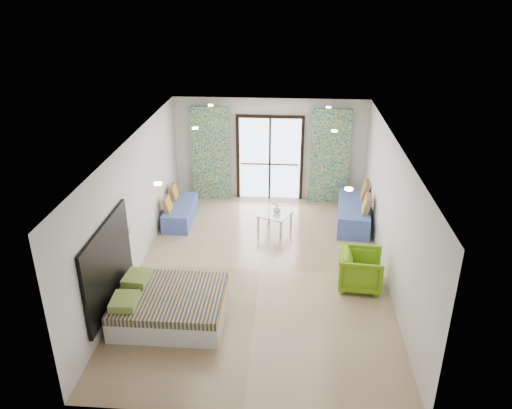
# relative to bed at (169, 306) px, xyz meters

# --- Properties ---
(floor) EXTENTS (5.00, 7.50, 0.01)m
(floor) POSITION_rel_bed_xyz_m (1.48, 1.71, -0.27)
(floor) COLOR #927557
(floor) RESTS_ON ground
(ceiling) EXTENTS (5.00, 7.50, 0.01)m
(ceiling) POSITION_rel_bed_xyz_m (1.48, 1.71, 2.43)
(ceiling) COLOR silver
(ceiling) RESTS_ON ground
(wall_back) EXTENTS (5.00, 0.01, 2.70)m
(wall_back) POSITION_rel_bed_xyz_m (1.48, 5.46, 1.08)
(wall_back) COLOR silver
(wall_back) RESTS_ON ground
(wall_front) EXTENTS (5.00, 0.01, 2.70)m
(wall_front) POSITION_rel_bed_xyz_m (1.48, -2.04, 1.08)
(wall_front) COLOR silver
(wall_front) RESTS_ON ground
(wall_left) EXTENTS (0.01, 7.50, 2.70)m
(wall_left) POSITION_rel_bed_xyz_m (-1.02, 1.71, 1.08)
(wall_left) COLOR silver
(wall_left) RESTS_ON ground
(wall_right) EXTENTS (0.01, 7.50, 2.70)m
(wall_right) POSITION_rel_bed_xyz_m (3.98, 1.71, 1.08)
(wall_right) COLOR silver
(wall_right) RESTS_ON ground
(balcony_door) EXTENTS (1.76, 0.08, 2.28)m
(balcony_door) POSITION_rel_bed_xyz_m (1.48, 5.43, 0.99)
(balcony_door) COLOR black
(balcony_door) RESTS_ON floor
(balcony_rail) EXTENTS (1.52, 0.03, 0.04)m
(balcony_rail) POSITION_rel_bed_xyz_m (1.48, 5.44, 0.68)
(balcony_rail) COLOR #595451
(balcony_rail) RESTS_ON balcony_door
(curtain_left) EXTENTS (1.00, 0.10, 2.50)m
(curtain_left) POSITION_rel_bed_xyz_m (-0.07, 5.28, 0.98)
(curtain_left) COLOR silver
(curtain_left) RESTS_ON floor
(curtain_right) EXTENTS (1.00, 0.10, 2.50)m
(curtain_right) POSITION_rel_bed_xyz_m (3.03, 5.28, 0.98)
(curtain_right) COLOR silver
(curtain_right) RESTS_ON floor
(downlight_a) EXTENTS (0.12, 0.12, 0.02)m
(downlight_a) POSITION_rel_bed_xyz_m (0.08, -0.29, 2.40)
(downlight_a) COLOR #FFE0B2
(downlight_a) RESTS_ON ceiling
(downlight_b) EXTENTS (0.12, 0.12, 0.02)m
(downlight_b) POSITION_rel_bed_xyz_m (2.88, -0.29, 2.40)
(downlight_b) COLOR #FFE0B2
(downlight_b) RESTS_ON ceiling
(downlight_c) EXTENTS (0.12, 0.12, 0.02)m
(downlight_c) POSITION_rel_bed_xyz_m (0.08, 2.71, 2.40)
(downlight_c) COLOR #FFE0B2
(downlight_c) RESTS_ON ceiling
(downlight_d) EXTENTS (0.12, 0.12, 0.02)m
(downlight_d) POSITION_rel_bed_xyz_m (2.88, 2.71, 2.40)
(downlight_d) COLOR #FFE0B2
(downlight_d) RESTS_ON ceiling
(downlight_e) EXTENTS (0.12, 0.12, 0.02)m
(downlight_e) POSITION_rel_bed_xyz_m (0.08, 4.71, 2.40)
(downlight_e) COLOR #FFE0B2
(downlight_e) RESTS_ON ceiling
(downlight_f) EXTENTS (0.12, 0.12, 0.02)m
(downlight_f) POSITION_rel_bed_xyz_m (2.88, 4.71, 2.40)
(downlight_f) COLOR #FFE0B2
(downlight_f) RESTS_ON ceiling
(headboard) EXTENTS (0.06, 2.10, 1.50)m
(headboard) POSITION_rel_bed_xyz_m (-0.98, 0.00, 0.78)
(headboard) COLOR black
(headboard) RESTS_ON floor
(switch_plate) EXTENTS (0.02, 0.10, 0.10)m
(switch_plate) POSITION_rel_bed_xyz_m (-0.99, 1.25, 0.78)
(switch_plate) COLOR silver
(switch_plate) RESTS_ON wall_left
(bed) EXTENTS (1.86, 1.52, 0.64)m
(bed) POSITION_rel_bed_xyz_m (0.00, 0.00, 0.00)
(bed) COLOR silver
(bed) RESTS_ON floor
(daybed_left) EXTENTS (0.65, 1.60, 0.78)m
(daybed_left) POSITION_rel_bed_xyz_m (-0.64, 3.84, -0.02)
(daybed_left) COLOR #475CAA
(daybed_left) RESTS_ON floor
(daybed_right) EXTENTS (0.92, 1.96, 0.94)m
(daybed_right) POSITION_rel_bed_xyz_m (3.59, 4.00, 0.02)
(daybed_right) COLOR #475CAA
(daybed_right) RESTS_ON floor
(coffee_table) EXTENTS (0.87, 0.87, 0.77)m
(coffee_table) POSITION_rel_bed_xyz_m (1.70, 3.49, 0.12)
(coffee_table) COLOR silver
(coffee_table) RESTS_ON floor
(vase) EXTENTS (0.19, 0.20, 0.18)m
(vase) POSITION_rel_bed_xyz_m (1.74, 3.54, 0.26)
(vase) COLOR white
(vase) RESTS_ON coffee_table
(armchair) EXTENTS (0.81, 0.85, 0.81)m
(armchair) POSITION_rel_bed_xyz_m (3.42, 1.26, 0.14)
(armchair) COLOR #6DA114
(armchair) RESTS_ON floor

